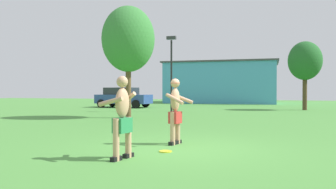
{
  "coord_description": "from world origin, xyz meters",
  "views": [
    {
      "loc": [
        2.07,
        -8.03,
        1.42
      ],
      "look_at": [
        -0.57,
        0.78,
        1.29
      ],
      "focal_mm": 36.83,
      "sensor_mm": 36.0,
      "label": 1
    }
  ],
  "objects_px": {
    "lamp_post": "(171,64)",
    "tree_left_field": "(128,39)",
    "tree_right_field": "(305,61)",
    "frisbee": "(165,151)",
    "car_blue_mid_lot": "(123,97)",
    "player_with_cap": "(175,108)",
    "player_in_green": "(122,115)"
  },
  "relations": [
    {
      "from": "player_in_green",
      "to": "tree_right_field",
      "type": "bearing_deg",
      "value": 74.92
    },
    {
      "from": "car_blue_mid_lot",
      "to": "lamp_post",
      "type": "height_order",
      "value": "lamp_post"
    },
    {
      "from": "player_with_cap",
      "to": "tree_left_field",
      "type": "relative_size",
      "value": 0.31
    },
    {
      "from": "frisbee",
      "to": "car_blue_mid_lot",
      "type": "height_order",
      "value": "car_blue_mid_lot"
    },
    {
      "from": "lamp_post",
      "to": "tree_left_field",
      "type": "bearing_deg",
      "value": -98.69
    },
    {
      "from": "lamp_post",
      "to": "tree_right_field",
      "type": "height_order",
      "value": "lamp_post"
    },
    {
      "from": "player_in_green",
      "to": "tree_left_field",
      "type": "relative_size",
      "value": 0.3
    },
    {
      "from": "player_in_green",
      "to": "player_with_cap",
      "type": "bearing_deg",
      "value": 76.08
    },
    {
      "from": "player_with_cap",
      "to": "lamp_post",
      "type": "relative_size",
      "value": 0.36
    },
    {
      "from": "tree_left_field",
      "to": "tree_right_field",
      "type": "relative_size",
      "value": 1.18
    },
    {
      "from": "player_in_green",
      "to": "tree_left_field",
      "type": "xyz_separation_m",
      "value": [
        -3.94,
        9.5,
        3.02
      ]
    },
    {
      "from": "player_in_green",
      "to": "car_blue_mid_lot",
      "type": "distance_m",
      "value": 20.51
    },
    {
      "from": "frisbee",
      "to": "tree_right_field",
      "type": "distance_m",
      "value": 18.94
    },
    {
      "from": "player_with_cap",
      "to": "car_blue_mid_lot",
      "type": "bearing_deg",
      "value": 118.24
    },
    {
      "from": "car_blue_mid_lot",
      "to": "player_with_cap",
      "type": "bearing_deg",
      "value": -61.76
    },
    {
      "from": "car_blue_mid_lot",
      "to": "tree_right_field",
      "type": "distance_m",
      "value": 13.76
    },
    {
      "from": "lamp_post",
      "to": "tree_left_field",
      "type": "distance_m",
      "value": 5.22
    },
    {
      "from": "player_with_cap",
      "to": "player_in_green",
      "type": "distance_m",
      "value": 2.22
    },
    {
      "from": "player_with_cap",
      "to": "tree_right_field",
      "type": "bearing_deg",
      "value": 74.77
    },
    {
      "from": "frisbee",
      "to": "tree_left_field",
      "type": "distance_m",
      "value": 10.37
    },
    {
      "from": "car_blue_mid_lot",
      "to": "player_in_green",
      "type": "bearing_deg",
      "value": -65.93
    },
    {
      "from": "player_in_green",
      "to": "tree_right_field",
      "type": "relative_size",
      "value": 0.36
    },
    {
      "from": "car_blue_mid_lot",
      "to": "tree_left_field",
      "type": "height_order",
      "value": "tree_left_field"
    },
    {
      "from": "frisbee",
      "to": "lamp_post",
      "type": "height_order",
      "value": "lamp_post"
    },
    {
      "from": "lamp_post",
      "to": "tree_left_field",
      "type": "xyz_separation_m",
      "value": [
        -0.78,
        -5.08,
        0.91
      ]
    },
    {
      "from": "player_with_cap",
      "to": "car_blue_mid_lot",
      "type": "height_order",
      "value": "player_with_cap"
    },
    {
      "from": "player_with_cap",
      "to": "frisbee",
      "type": "relative_size",
      "value": 5.8
    },
    {
      "from": "car_blue_mid_lot",
      "to": "tree_left_field",
      "type": "bearing_deg",
      "value": -64.38
    },
    {
      "from": "player_with_cap",
      "to": "lamp_post",
      "type": "xyz_separation_m",
      "value": [
        -3.7,
        12.43,
        2.08
      ]
    },
    {
      "from": "frisbee",
      "to": "tree_left_field",
      "type": "relative_size",
      "value": 0.05
    },
    {
      "from": "player_in_green",
      "to": "car_blue_mid_lot",
      "type": "height_order",
      "value": "player_in_green"
    },
    {
      "from": "player_with_cap",
      "to": "car_blue_mid_lot",
      "type": "xyz_separation_m",
      "value": [
        -8.9,
        16.57,
        -0.12
      ]
    }
  ]
}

